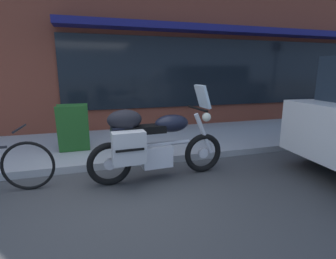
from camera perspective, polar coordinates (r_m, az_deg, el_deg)
ground_plane at (r=3.45m, az=-11.76°, el=-15.01°), size 80.00×80.00×0.00m
storefront_building at (r=9.78m, az=29.01°, el=23.36°), size 20.86×0.90×7.47m
touring_motorcycle at (r=3.76m, az=-3.73°, el=-2.56°), size 2.11×0.74×1.39m
sandwich_board_sign at (r=5.11m, az=-20.09°, el=0.27°), size 0.55×0.40×0.87m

